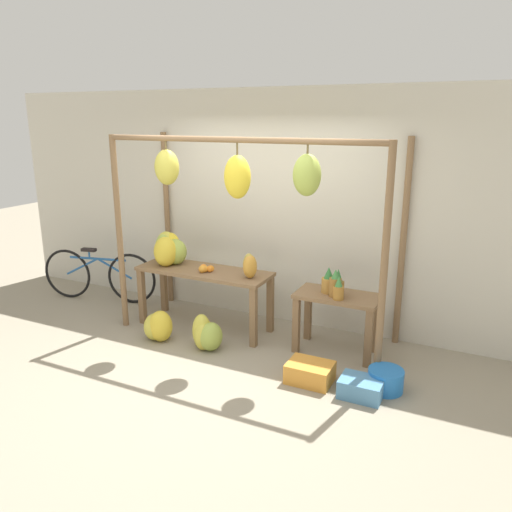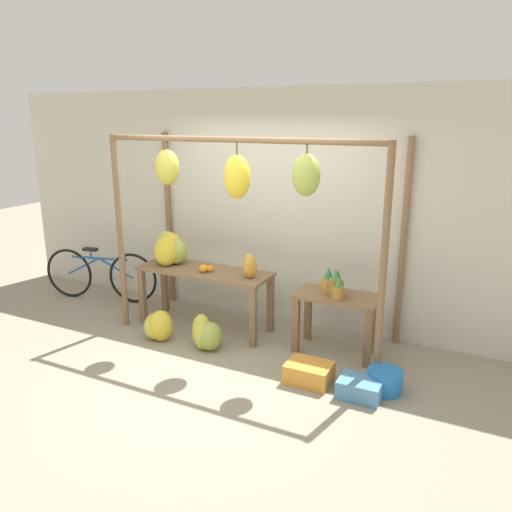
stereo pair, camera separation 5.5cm
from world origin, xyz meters
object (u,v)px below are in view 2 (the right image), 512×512
pineapple_cluster (334,285)px  papaya_pile (250,266)px  parked_bicycle (100,275)px  banana_pile_ground_right (206,334)px  fruit_crate_purple (360,388)px  orange_pile (205,268)px  blue_bucket (385,381)px  fruit_crate_white (309,373)px  banana_pile_on_table (169,249)px  banana_pile_ground_left (158,326)px

pineapple_cluster → papaya_pile: papaya_pile is taller
parked_bicycle → papaya_pile: 2.48m
banana_pile_ground_right → fruit_crate_purple: (1.78, -0.22, -0.08)m
banana_pile_ground_right → papaya_pile: 0.89m
orange_pile → blue_bucket: orange_pile is taller
banana_pile_ground_right → parked_bicycle: 2.23m
banana_pile_ground_right → fruit_crate_white: size_ratio=0.92×
papaya_pile → fruit_crate_white: bearing=-33.5°
banana_pile_ground_right → parked_bicycle: bearing=162.5°
banana_pile_on_table → pineapple_cluster: bearing=-0.8°
banana_pile_ground_left → banana_pile_on_table: bearing=111.4°
pineapple_cluster → orange_pile: bearing=-177.7°
orange_pile → banana_pile_on_table: bearing=170.9°
banana_pile_ground_right → fruit_crate_purple: size_ratio=1.03×
fruit_crate_white → blue_bucket: blue_bucket is taller
banana_pile_on_table → banana_pile_ground_left: (0.23, -0.58, -0.74)m
banana_pile_ground_left → fruit_crate_purple: bearing=-4.1°
banana_pile_on_table → blue_bucket: size_ratio=1.57×
parked_bicycle → papaya_pile: size_ratio=5.83×
orange_pile → fruit_crate_white: size_ratio=0.41×
banana_pile_ground_right → parked_bicycle: parked_bicycle is taller
orange_pile → banana_pile_ground_left: size_ratio=0.44×
orange_pile → banana_pile_ground_right: size_ratio=0.45×
banana_pile_ground_left → banana_pile_ground_right: 0.61m
banana_pile_ground_right → fruit_crate_purple: bearing=-6.9°
banana_pile_on_table → papaya_pile: 1.14m
pineapple_cluster → fruit_crate_purple: size_ratio=0.76×
banana_pile_ground_left → fruit_crate_purple: 2.39m
banana_pile_on_table → parked_bicycle: bearing=174.1°
orange_pile → blue_bucket: (2.22, -0.46, -0.66)m
banana_pile_ground_right → orange_pile: bearing=120.7°
papaya_pile → fruit_crate_purple: bearing=-24.9°
banana_pile_on_table → fruit_crate_white: banana_pile_on_table is taller
fruit_crate_purple → parked_bicycle: bearing=167.2°
pineapple_cluster → banana_pile_ground_left: pineapple_cluster is taller
banana_pile_ground_right → blue_bucket: size_ratio=1.20×
fruit_crate_white → blue_bucket: size_ratio=1.30×
banana_pile_on_table → blue_bucket: bearing=-11.1°
pineapple_cluster → blue_bucket: bearing=-37.1°
orange_pile → blue_bucket: 2.36m
parked_bicycle → fruit_crate_purple: size_ratio=4.26×
banana_pile_ground_right → pineapple_cluster: bearing=21.8°
banana_pile_ground_right → fruit_crate_white: 1.28m
blue_bucket → papaya_pile: (-1.65, 0.48, 0.76)m
banana_pile_on_table → banana_pile_ground_left: banana_pile_on_table is taller
blue_bucket → papaya_pile: bearing=163.8°
banana_pile_on_table → fruit_crate_purple: size_ratio=1.34×
blue_bucket → parked_bicycle: 4.14m
fruit_crate_purple → blue_bucket: bearing=49.4°
orange_pile → fruit_crate_white: bearing=-21.9°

